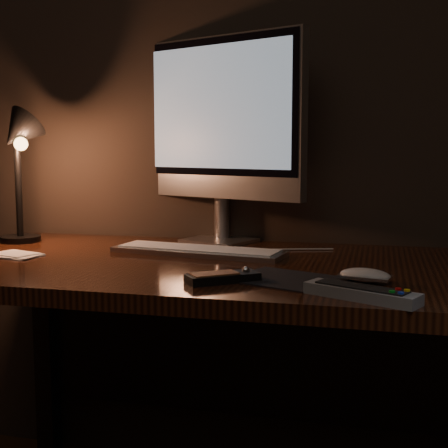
% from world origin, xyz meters
% --- Properties ---
extents(desk, '(1.60, 0.75, 0.75)m').
position_xyz_m(desk, '(0.00, 1.93, 0.62)').
color(desk, '#3D1B0D').
rests_on(desk, ground).
extents(monitor, '(0.55, 0.25, 0.61)m').
position_xyz_m(monitor, '(-0.15, 2.18, 1.11)').
color(monitor, silver).
rests_on(monitor, desk).
extents(keyboard, '(0.49, 0.20, 0.02)m').
position_xyz_m(keyboard, '(-0.15, 1.96, 0.76)').
color(keyboard, silver).
rests_on(keyboard, desk).
extents(mousepad, '(0.28, 0.25, 0.00)m').
position_xyz_m(mousepad, '(0.13, 1.69, 0.75)').
color(mousepad, black).
rests_on(mousepad, desk).
extents(mouse, '(0.12, 0.08, 0.02)m').
position_xyz_m(mouse, '(0.30, 1.71, 0.76)').
color(mouse, white).
rests_on(mouse, desk).
extents(media_remote, '(0.16, 0.14, 0.03)m').
position_xyz_m(media_remote, '(-0.00, 1.63, 0.76)').
color(media_remote, black).
rests_on(media_remote, desk).
extents(tv_remote, '(0.23, 0.15, 0.03)m').
position_xyz_m(tv_remote, '(0.29, 1.55, 0.76)').
color(tv_remote, gray).
rests_on(tv_remote, desk).
extents(papers, '(0.15, 0.12, 0.01)m').
position_xyz_m(papers, '(-0.61, 1.81, 0.75)').
color(papers, white).
rests_on(papers, desk).
extents(desk_lamp, '(0.19, 0.20, 0.41)m').
position_xyz_m(desk_lamp, '(-0.71, 2.00, 1.02)').
color(desk_lamp, black).
rests_on(desk_lamp, desk).
extents(cable, '(0.46, 0.21, 0.00)m').
position_xyz_m(cable, '(-0.05, 2.06, 0.75)').
color(cable, white).
rests_on(cable, desk).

